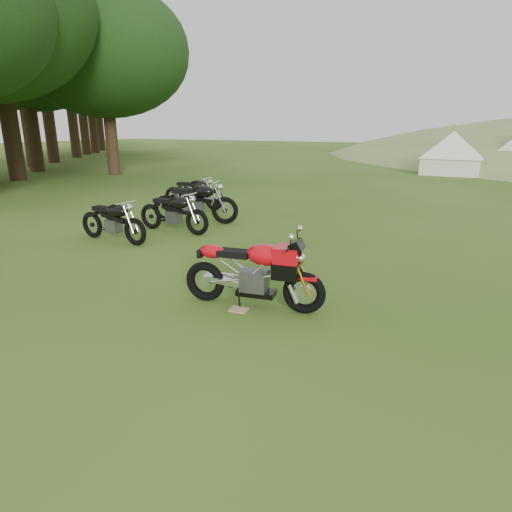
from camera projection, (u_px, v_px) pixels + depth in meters
The scene contains 9 objects.
ground at pixel (262, 319), 5.20m from camera, with size 120.00×120.00×0.00m, color #2D5011.
treeline at pixel (94, 164), 26.99m from camera, with size 28.00×32.00×14.00m, color black, non-canonical shape.
sport_motorcycle at pixel (253, 267), 5.42m from camera, with size 1.79×0.45×1.07m, color red, non-canonical shape.
plywood_board at pixel (239, 310), 5.45m from camera, with size 0.22×0.18×0.02m, color tan.
vintage_moto_a at pixel (112, 220), 8.58m from camera, with size 1.72×0.40×0.91m, color black, non-canonical shape.
vintage_moto_b at pixel (173, 211), 9.36m from camera, with size 1.79×0.41×0.94m, color black, non-canonical shape.
vintage_moto_c at pixel (193, 192), 12.07m from camera, with size 1.81×0.42×0.95m, color black, non-canonical shape.
vintage_moto_d at pixel (195, 201), 10.23m from camera, with size 2.04×0.47×1.07m, color black, non-canonical shape.
tent_left at pixel (452, 151), 20.77m from camera, with size 2.60×2.60×2.25m, color silver, non-canonical shape.
Camera 1 is at (2.22, -4.20, 2.25)m, focal length 30.00 mm.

